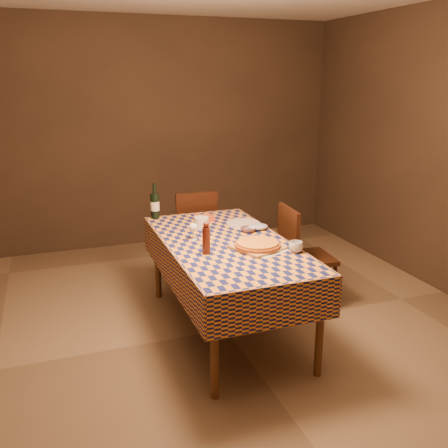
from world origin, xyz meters
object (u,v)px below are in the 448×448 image
object	(u,v)px
wine_bottle	(155,205)
chair_far	(194,229)
white_plate	(243,223)
chair_right	(300,251)
cutting_board	(257,247)
dining_table	(226,251)
pizza	(257,244)
bowl	(248,230)

from	to	relation	value
wine_bottle	chair_far	bearing A→B (deg)	34.63
wine_bottle	white_plate	world-z (taller)	wine_bottle
white_plate	chair_right	size ratio (longest dim) A/B	0.31
cutting_board	wine_bottle	size ratio (longest dim) A/B	1.00
chair_right	cutting_board	bearing A→B (deg)	-143.28
cutting_board	chair_right	xyz separation A→B (m)	(0.61, 0.46, -0.26)
cutting_board	wine_bottle	world-z (taller)	wine_bottle
dining_table	chair_right	xyz separation A→B (m)	(0.78, 0.22, -0.17)
pizza	bowl	distance (m)	0.43
bowl	dining_table	bearing A→B (deg)	-145.71
dining_table	wine_bottle	bearing A→B (deg)	113.74
chair_far	white_plate	bearing A→B (deg)	-74.07
white_plate	chair_right	xyz separation A→B (m)	(0.47, -0.18, -0.26)
dining_table	white_plate	xyz separation A→B (m)	(0.30, 0.40, 0.08)
pizza	bowl	world-z (taller)	pizza
dining_table	pizza	size ratio (longest dim) A/B	5.13
cutting_board	wine_bottle	distance (m)	1.23
chair_far	dining_table	bearing A→B (deg)	-94.00
dining_table	cutting_board	world-z (taller)	cutting_board
chair_far	cutting_board	bearing A→B (deg)	-86.76
pizza	white_plate	distance (m)	0.66
wine_bottle	chair_right	distance (m)	1.37
pizza	chair_far	distance (m)	1.45
wine_bottle	chair_far	size ratio (longest dim) A/B	0.35
dining_table	bowl	size ratio (longest dim) A/B	14.49
chair_right	white_plate	bearing A→B (deg)	158.95
pizza	wine_bottle	world-z (taller)	wine_bottle
pizza	chair_right	bearing A→B (deg)	36.72
pizza	dining_table	bearing A→B (deg)	124.08
pizza	bowl	xyz separation A→B (m)	(0.10, 0.42, -0.02)
cutting_board	bowl	xyz separation A→B (m)	(0.10, 0.42, 0.01)
cutting_board	wine_bottle	bearing A→B (deg)	116.18
pizza	chair_right	size ratio (longest dim) A/B	0.39
white_plate	dining_table	bearing A→B (deg)	-127.23
dining_table	chair_far	distance (m)	1.19
cutting_board	chair_right	world-z (taller)	chair_right
bowl	chair_far	world-z (taller)	chair_far
wine_bottle	white_plate	bearing A→B (deg)	-33.94
cutting_board	white_plate	distance (m)	0.66
cutting_board	dining_table	bearing A→B (deg)	124.08
dining_table	white_plate	size ratio (longest dim) A/B	6.31
dining_table	chair_right	distance (m)	0.83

